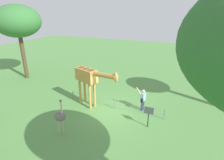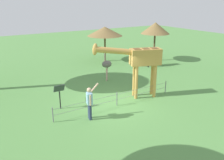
{
  "view_description": "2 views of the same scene",
  "coord_description": "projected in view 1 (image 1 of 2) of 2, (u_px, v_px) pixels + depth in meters",
  "views": [
    {
      "loc": [
        4.45,
        -10.55,
        6.72
      ],
      "look_at": [
        -0.08,
        -0.01,
        2.28
      ],
      "focal_mm": 29.65,
      "sensor_mm": 36.0,
      "label": 1
    },
    {
      "loc": [
        6.29,
        9.94,
        5.41
      ],
      "look_at": [
        0.7,
        0.86,
        1.75
      ],
      "focal_mm": 37.98,
      "sensor_mm": 36.0,
      "label": 2
    }
  ],
  "objects": [
    {
      "name": "visitor",
      "position": [
        143.0,
        99.0,
        12.78
      ],
      "size": [
        0.69,
        0.59,
        1.71
      ],
      "color": "navy",
      "rests_on": "ground_plane"
    },
    {
      "name": "info_sign",
      "position": [
        149.0,
        113.0,
        10.91
      ],
      "size": [
        0.56,
        0.21,
        1.32
      ],
      "color": "black",
      "rests_on": "ground_plane"
    },
    {
      "name": "giraffe",
      "position": [
        89.0,
        78.0,
        12.81
      ],
      "size": [
        3.77,
        1.76,
        3.24
      ],
      "color": "#C69347",
      "rests_on": "ground_plane"
    },
    {
      "name": "wire_fence",
      "position": [
        114.0,
        104.0,
        13.15
      ],
      "size": [
        7.05,
        0.05,
        0.75
      ],
      "color": "slate",
      "rests_on": "ground_plane"
    },
    {
      "name": "ostrich",
      "position": [
        60.0,
        116.0,
        10.17
      ],
      "size": [
        0.7,
        0.56,
        2.25
      ],
      "color": "#CC9E93",
      "rests_on": "ground_plane"
    },
    {
      "name": "ground_plane",
      "position": [
        113.0,
        110.0,
        13.11
      ],
      "size": [
        60.0,
        60.0,
        0.0
      ],
      "primitive_type": "plane",
      "color": "#568E47"
    },
    {
      "name": "tree_west",
      "position": [
        17.0,
        21.0,
        17.23
      ],
      "size": [
        4.3,
        4.3,
        7.14
      ],
      "color": "brown",
      "rests_on": "ground_plane"
    }
  ]
}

